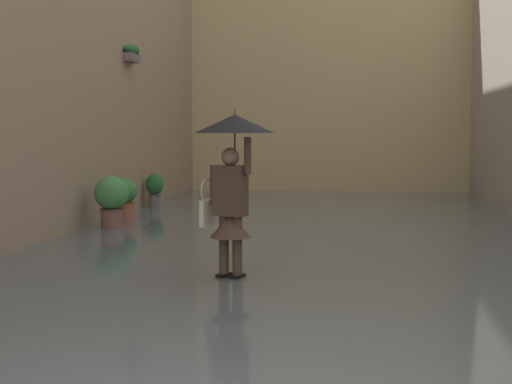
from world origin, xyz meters
TOP-DOWN VIEW (x-y plane):
  - ground_plane at (0.00, -9.64)m, footprint 60.00×60.00m
  - flood_water at (0.00, -9.64)m, footprint 9.04×25.27m
  - building_facade_far at (0.00, -20.17)m, footprint 11.84×1.80m
  - person_wading at (0.62, -5.23)m, footprint 0.97×0.97m
  - potted_plant_far_right at (3.80, -11.19)m, footprint 0.53×0.53m
  - potted_plant_near_right at (3.84, -13.73)m, footprint 0.41×0.41m
  - potted_plant_mid_right at (3.59, -9.77)m, footprint 0.64×0.64m

SIDE VIEW (x-z plane):
  - ground_plane at x=0.00m, z-range 0.00..0.00m
  - flood_water at x=0.00m, z-range 0.00..0.07m
  - potted_plant_far_right at x=3.80m, z-range 0.04..0.93m
  - potted_plant_near_right at x=3.84m, z-range 0.06..0.91m
  - potted_plant_mid_right at x=3.59m, z-range 0.09..1.10m
  - person_wading at x=0.62m, z-range 0.39..2.47m
  - building_facade_far at x=0.00m, z-range 0.00..8.24m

